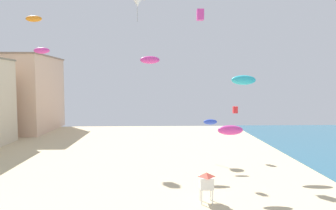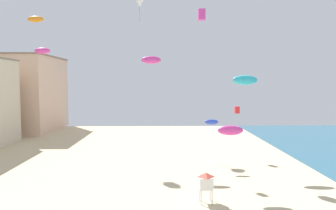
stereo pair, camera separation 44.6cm
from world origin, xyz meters
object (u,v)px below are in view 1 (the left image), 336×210
Objects in this scene: kite_orange_parafoil at (34,19)px; kite_cyan_parafoil at (244,80)px; lifeguard_stand at (206,181)px; kite_red_box at (235,110)px; kite_magenta_parafoil_3 at (150,60)px; kite_magenta_parafoil at (42,51)px; kite_white_delta at (137,3)px; kite_magenta_box_2 at (200,15)px; kite_magenta_parafoil_2 at (230,130)px; kite_blue_parafoil at (210,122)px.

kite_cyan_parafoil is (22.98, 1.88, -6.43)m from kite_orange_parafoil.
kite_cyan_parafoil is at bearing 81.07° from lifeguard_stand.
kite_red_box is 13.22m from kite_magenta_parafoil_3.
kite_magenta_parafoil reaches higher than kite_red_box.
kite_magenta_parafoil_3 is (-11.22, -2.97, 6.33)m from kite_red_box.
kite_white_delta is 2.81× the size of kite_magenta_box_2.
kite_cyan_parafoil is 1.24× the size of kite_magenta_parafoil_2.
kite_red_box is at bearing -35.15° from kite_white_delta.
kite_magenta_parafoil is at bearing -178.19° from kite_magenta_parafoil_2.
kite_magenta_box_2 is at bearing 35.61° from kite_magenta_parafoil.
kite_white_delta is at bearing 132.34° from kite_cyan_parafoil.
kite_magenta_parafoil_2 is at bearing -87.18° from kite_blue_parafoil.
kite_blue_parafoil is at bearing 92.82° from kite_magenta_parafoil_2.
kite_red_box is 13.11m from kite_magenta_box_2.
kite_red_box is 23.24m from kite_white_delta.
kite_magenta_box_2 is at bearing 13.12° from kite_orange_parafoil.
kite_magenta_parafoil is at bearing -166.89° from lifeguard_stand.
kite_magenta_parafoil_2 is 0.97× the size of kite_magenta_parafoil_3.
kite_blue_parafoil is at bearing 175.24° from kite_cyan_parafoil.
kite_magenta_parafoil_3 is at bearing 133.00° from lifeguard_stand.
kite_white_delta reaches higher than kite_magenta_parafoil.
kite_magenta_parafoil is 21.63m from kite_cyan_parafoil.
kite_blue_parafoil is at bearing -13.06° from kite_magenta_parafoil_3.
kite_orange_parafoil reaches higher than kite_magenta_parafoil_3.
kite_red_box is at bearing 85.91° from kite_cyan_parafoil.
kite_cyan_parafoil is at bearing -10.23° from kite_magenta_parafoil_3.
kite_magenta_parafoil_3 reaches higher than kite_magenta_parafoil_2.
kite_magenta_parafoil_2 is 0.63× the size of kite_white_delta.
kite_orange_parafoil is 19.98m from kite_white_delta.
kite_white_delta reaches higher than kite_cyan_parafoil.
kite_cyan_parafoil is 2.21× the size of kite_magenta_box_2.
kite_orange_parafoil is 1.32× the size of kite_magenta_box_2.
kite_orange_parafoil reaches higher than kite_red_box.
kite_cyan_parafoil reaches higher than kite_red_box.
kite_white_delta reaches higher than kite_blue_parafoil.
kite_orange_parafoil reaches higher than kite_blue_parafoil.
kite_magenta_parafoil_2 is at bearing -82.22° from kite_magenta_box_2.
kite_magenta_parafoil_3 reaches higher than kite_blue_parafoil.
kite_cyan_parafoil is 23.18m from kite_white_delta.
kite_magenta_parafoil is 0.48× the size of kite_cyan_parafoil.
kite_blue_parafoil is 1.25× the size of kite_magenta_box_2.
lifeguard_stand is 1.50× the size of kite_orange_parafoil.
kite_red_box is at bearing 73.84° from kite_magenta_parafoil_2.
kite_magenta_box_2 is (18.22, 4.25, 1.48)m from kite_orange_parafoil.
lifeguard_stand is 0.70× the size of kite_white_delta.
kite_white_delta is 1.53× the size of kite_magenta_parafoil_3.
kite_white_delta is 16.17m from kite_magenta_parafoil_3.
kite_orange_parafoil reaches higher than kite_magenta_parafoil_2.
kite_magenta_box_2 is (-1.00, 2.06, 12.80)m from kite_blue_parafoil.
kite_orange_parafoil is 23.30m from kite_magenta_parafoil_2.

